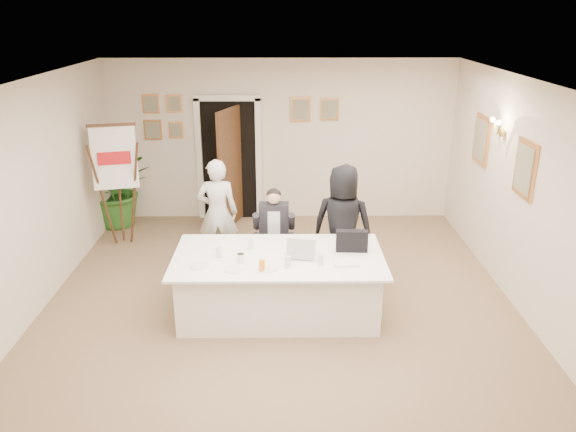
# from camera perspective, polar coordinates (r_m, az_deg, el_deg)

# --- Properties ---
(floor) EXTENTS (7.00, 7.00, 0.00)m
(floor) POSITION_cam_1_polar(r_m,az_deg,el_deg) (7.10, -0.86, -9.90)
(floor) COLOR brown
(floor) RESTS_ON ground
(ceiling) EXTENTS (6.00, 7.00, 0.02)m
(ceiling) POSITION_cam_1_polar(r_m,az_deg,el_deg) (6.18, -1.00, 13.14)
(ceiling) COLOR white
(ceiling) RESTS_ON wall_back
(wall_back) EXTENTS (6.00, 0.10, 2.80)m
(wall_back) POSITION_cam_1_polar(r_m,az_deg,el_deg) (9.87, -0.78, 7.64)
(wall_back) COLOR beige
(wall_back) RESTS_ON floor
(wall_front) EXTENTS (6.00, 0.10, 2.80)m
(wall_front) POSITION_cam_1_polar(r_m,az_deg,el_deg) (3.41, -1.36, -19.29)
(wall_front) COLOR beige
(wall_front) RESTS_ON floor
(wall_left) EXTENTS (0.10, 7.00, 2.80)m
(wall_left) POSITION_cam_1_polar(r_m,az_deg,el_deg) (7.18, -25.61, 0.67)
(wall_left) COLOR beige
(wall_left) RESTS_ON floor
(wall_right) EXTENTS (0.10, 7.00, 2.80)m
(wall_right) POSITION_cam_1_polar(r_m,az_deg,el_deg) (7.14, 23.93, 0.81)
(wall_right) COLOR beige
(wall_right) RESTS_ON floor
(doorway) EXTENTS (1.14, 0.86, 2.20)m
(doorway) POSITION_cam_1_polar(r_m,az_deg,el_deg) (9.83, -5.95, 5.33)
(doorway) COLOR black
(doorway) RESTS_ON floor
(pictures_back_wall) EXTENTS (3.40, 0.06, 0.80)m
(pictures_back_wall) POSITION_cam_1_polar(r_m,az_deg,el_deg) (9.79, -5.56, 10.13)
(pictures_back_wall) COLOR #DA8E4A
(pictures_back_wall) RESTS_ON wall_back
(pictures_right_wall) EXTENTS (0.06, 2.20, 0.80)m
(pictures_right_wall) POSITION_cam_1_polar(r_m,az_deg,el_deg) (8.10, 20.77, 6.01)
(pictures_right_wall) COLOR #DA8E4A
(pictures_right_wall) RESTS_ON wall_right
(wall_sconce) EXTENTS (0.20, 0.30, 0.24)m
(wall_sconce) POSITION_cam_1_polar(r_m,az_deg,el_deg) (8.00, 20.61, 8.45)
(wall_sconce) COLOR #B19638
(wall_sconce) RESTS_ON wall_right
(conference_table) EXTENTS (2.54, 1.36, 0.78)m
(conference_table) POSITION_cam_1_polar(r_m,az_deg,el_deg) (6.95, -0.96, -6.90)
(conference_table) COLOR white
(conference_table) RESTS_ON floor
(seated_man) EXTENTS (0.68, 0.71, 1.30)m
(seated_man) POSITION_cam_1_polar(r_m,az_deg,el_deg) (7.77, -1.43, -1.76)
(seated_man) COLOR black
(seated_man) RESTS_ON floor
(flip_chart) EXTENTS (0.69, 0.50, 1.92)m
(flip_chart) POSITION_cam_1_polar(r_m,az_deg,el_deg) (9.16, -16.86, 2.41)
(flip_chart) COLOR #311D0F
(flip_chart) RESTS_ON floor
(standing_man) EXTENTS (0.59, 0.39, 1.60)m
(standing_man) POSITION_cam_1_polar(r_m,az_deg,el_deg) (8.16, -7.16, 0.31)
(standing_man) COLOR silver
(standing_man) RESTS_ON floor
(standing_woman) EXTENTS (0.92, 0.72, 1.66)m
(standing_woman) POSITION_cam_1_polar(r_m,az_deg,el_deg) (7.59, 5.57, -0.93)
(standing_woman) COLOR black
(standing_woman) RESTS_ON floor
(potted_palm) EXTENTS (1.36, 1.23, 1.33)m
(potted_palm) POSITION_cam_1_polar(r_m,az_deg,el_deg) (10.08, -16.91, 2.68)
(potted_palm) COLOR #2A6321
(potted_palm) RESTS_ON floor
(laptop) EXTENTS (0.41, 0.42, 0.28)m
(laptop) POSITION_cam_1_polar(r_m,az_deg,el_deg) (6.72, 1.28, -2.96)
(laptop) COLOR #B7BABC
(laptop) RESTS_ON conference_table
(laptop_bag) EXTENTS (0.39, 0.12, 0.27)m
(laptop_bag) POSITION_cam_1_polar(r_m,az_deg,el_deg) (6.89, 6.50, -2.53)
(laptop_bag) COLOR black
(laptop_bag) RESTS_ON conference_table
(paper_stack) EXTENTS (0.30, 0.23, 0.03)m
(paper_stack) POSITION_cam_1_polar(r_m,az_deg,el_deg) (6.59, 5.91, -4.76)
(paper_stack) COLOR white
(paper_stack) RESTS_ON conference_table
(plate_left) EXTENTS (0.24, 0.24, 0.01)m
(plate_left) POSITION_cam_1_polar(r_m,az_deg,el_deg) (6.59, -8.99, -4.99)
(plate_left) COLOR white
(plate_left) RESTS_ON conference_table
(plate_mid) EXTENTS (0.25, 0.25, 0.01)m
(plate_mid) POSITION_cam_1_polar(r_m,az_deg,el_deg) (6.43, -5.63, -5.48)
(plate_mid) COLOR white
(plate_mid) RESTS_ON conference_table
(plate_near) EXTENTS (0.23, 0.23, 0.01)m
(plate_near) POSITION_cam_1_polar(r_m,az_deg,el_deg) (6.44, -1.95, -5.36)
(plate_near) COLOR white
(plate_near) RESTS_ON conference_table
(glass_a) EXTENTS (0.07, 0.07, 0.14)m
(glass_a) POSITION_cam_1_polar(r_m,az_deg,el_deg) (6.75, -7.03, -3.65)
(glass_a) COLOR silver
(glass_a) RESTS_ON conference_table
(glass_b) EXTENTS (0.08, 0.08, 0.14)m
(glass_b) POSITION_cam_1_polar(r_m,az_deg,el_deg) (6.45, -0.03, -4.70)
(glass_b) COLOR silver
(glass_b) RESTS_ON conference_table
(glass_c) EXTENTS (0.07, 0.07, 0.14)m
(glass_c) POSITION_cam_1_polar(r_m,az_deg,el_deg) (6.52, 3.32, -4.45)
(glass_c) COLOR silver
(glass_c) RESTS_ON conference_table
(glass_d) EXTENTS (0.07, 0.07, 0.14)m
(glass_d) POSITION_cam_1_polar(r_m,az_deg,el_deg) (6.94, -3.78, -2.86)
(glass_d) COLOR silver
(glass_d) RESTS_ON conference_table
(oj_glass) EXTENTS (0.08, 0.08, 0.13)m
(oj_glass) POSITION_cam_1_polar(r_m,az_deg,el_deg) (6.38, -2.66, -5.05)
(oj_glass) COLOR orange
(oj_glass) RESTS_ON conference_table
(steel_jug) EXTENTS (0.11, 0.11, 0.11)m
(steel_jug) POSITION_cam_1_polar(r_m,az_deg,el_deg) (6.60, -4.83, -4.29)
(steel_jug) COLOR silver
(steel_jug) RESTS_ON conference_table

